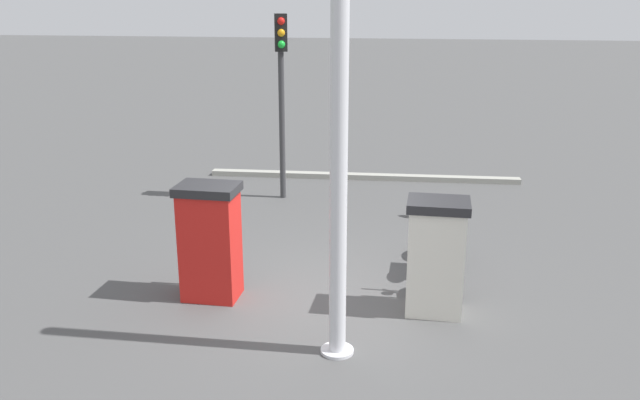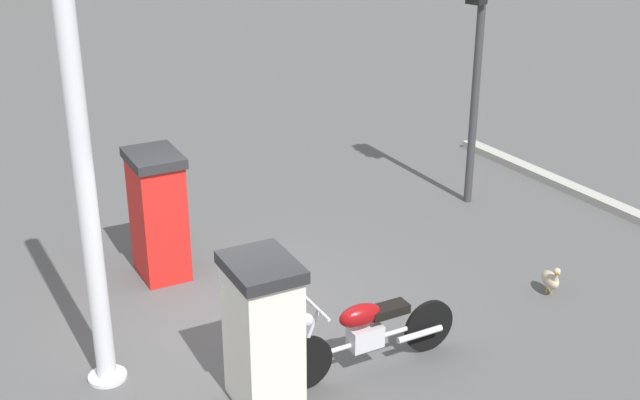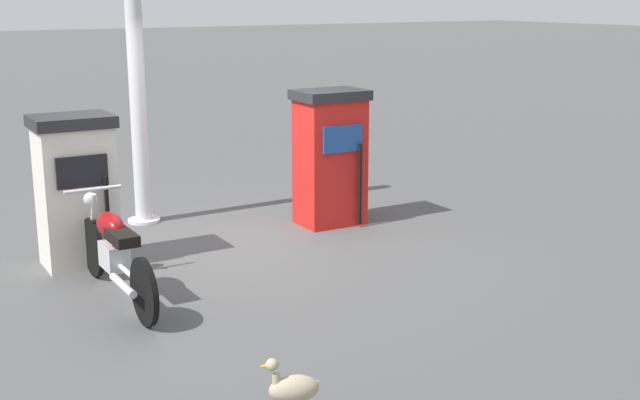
% 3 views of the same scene
% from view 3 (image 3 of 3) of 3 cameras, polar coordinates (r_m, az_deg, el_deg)
% --- Properties ---
extents(ground_plane, '(120.00, 120.00, 0.00)m').
position_cam_3_polar(ground_plane, '(9.47, -6.32, -3.28)').
color(ground_plane, '#4C4C4C').
extents(fuel_pump_near, '(0.68, 0.82, 1.58)m').
position_cam_3_polar(fuel_pump_near, '(9.02, -16.21, 0.66)').
color(fuel_pump_near, silver).
rests_on(fuel_pump_near, ground).
extents(fuel_pump_far, '(0.67, 0.85, 1.65)m').
position_cam_3_polar(fuel_pump_far, '(10.24, 0.69, 2.95)').
color(fuel_pump_far, red).
rests_on(fuel_pump_far, ground).
extents(motorcycle_near_pump, '(2.11, 0.56, 0.94)m').
position_cam_3_polar(motorcycle_near_pump, '(8.01, -13.80, -3.27)').
color(motorcycle_near_pump, black).
rests_on(motorcycle_near_pump, ground).
extents(wandering_duck, '(0.27, 0.42, 0.43)m').
position_cam_3_polar(wandering_duck, '(5.77, -1.86, -12.58)').
color(wandering_duck, tan).
rests_on(wandering_duck, ground).
extents(canopy_support_pole, '(0.40, 0.40, 4.66)m').
position_cam_3_polar(canopy_support_pole, '(10.37, -12.46, 10.65)').
color(canopy_support_pole, silver).
rests_on(canopy_support_pole, ground).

